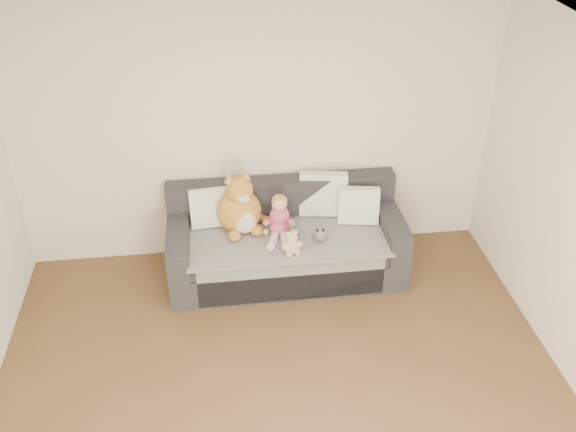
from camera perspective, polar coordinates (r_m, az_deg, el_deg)
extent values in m
plane|color=white|center=(3.19, 0.51, 9.53)|extent=(5.00, 5.00, 0.00)
plane|color=silver|center=(6.00, -2.80, 7.54)|extent=(4.50, 0.00, 4.50)
cube|color=#242429|center=(6.20, -0.18, -3.91)|extent=(2.20, 0.90, 0.30)
cube|color=#242429|center=(6.05, -0.15, -2.37)|extent=(1.90, 0.80, 0.15)
cube|color=#242429|center=(6.21, -0.59, 1.72)|extent=(2.20, 0.20, 0.40)
cube|color=#242429|center=(6.01, -9.70, -2.29)|extent=(0.20, 0.90, 0.30)
cube|color=#242429|center=(6.21, 9.02, -0.94)|extent=(0.20, 0.90, 0.30)
cube|color=gray|center=(5.98, -0.12, -1.80)|extent=(1.85, 0.88, 0.02)
cube|color=gray|center=(5.81, 0.37, -5.90)|extent=(1.70, 0.02, 0.41)
cube|color=white|center=(6.08, -6.79, 0.86)|extent=(0.43, 0.22, 0.39)
cube|color=white|center=(6.20, 3.15, 1.98)|extent=(0.48, 0.27, 0.43)
cube|color=white|center=(6.11, 6.29, 0.94)|extent=(0.41, 0.24, 0.36)
ellipsoid|color=#C84676|center=(5.96, -0.75, -0.95)|extent=(0.20, 0.16, 0.16)
ellipsoid|color=#C84676|center=(5.90, -0.76, 0.00)|extent=(0.19, 0.16, 0.20)
ellipsoid|color=#DBAA8C|center=(5.82, -0.77, 1.08)|extent=(0.14, 0.14, 0.14)
ellipsoid|color=tan|center=(5.82, -0.77, 1.37)|extent=(0.15, 0.15, 0.11)
cylinder|color=#C84676|center=(5.86, -1.69, -0.49)|extent=(0.13, 0.19, 0.13)
cylinder|color=#C84676|center=(5.86, 0.13, -0.51)|extent=(0.08, 0.20, 0.13)
ellipsoid|color=#DBAA8C|center=(5.84, -1.99, -1.42)|extent=(0.05, 0.05, 0.05)
ellipsoid|color=#DBAA8C|center=(5.83, 0.39, -1.45)|extent=(0.05, 0.05, 0.05)
cylinder|color=#E5B2C6|center=(5.84, -1.35, -2.20)|extent=(0.14, 0.26, 0.08)
cylinder|color=#E5B2C6|center=(5.84, -0.26, -2.21)|extent=(0.08, 0.25, 0.08)
ellipsoid|color=#DBAA8C|center=(5.75, -1.54, -2.93)|extent=(0.05, 0.08, 0.04)
ellipsoid|color=#DBAA8C|center=(5.74, -0.15, -2.95)|extent=(0.05, 0.08, 0.04)
ellipsoid|color=#A86725|center=(5.98, -4.36, 0.41)|extent=(0.42, 0.35, 0.44)
ellipsoid|color=beige|center=(5.89, -3.88, -0.55)|extent=(0.22, 0.10, 0.24)
ellipsoid|color=#A86725|center=(5.83, -4.35, 2.34)|extent=(0.25, 0.25, 0.25)
ellipsoid|color=beige|center=(5.75, -3.97, 1.54)|extent=(0.12, 0.08, 0.09)
cone|color=#A86725|center=(5.78, -5.27, 3.41)|extent=(0.12, 0.12, 0.09)
cone|color=pink|center=(5.77, -5.21, 3.29)|extent=(0.08, 0.08, 0.05)
cone|color=#A86725|center=(5.82, -3.84, 3.71)|extent=(0.12, 0.12, 0.09)
cone|color=pink|center=(5.81, -3.78, 3.59)|extent=(0.08, 0.08, 0.05)
ellipsoid|color=#A86725|center=(5.90, -4.77, -1.73)|extent=(0.12, 0.14, 0.10)
ellipsoid|color=#A86725|center=(5.96, -2.78, -1.26)|extent=(0.12, 0.14, 0.10)
cylinder|color=#A86725|center=(6.16, -2.75, -0.07)|extent=(0.25, 0.25, 0.10)
ellipsoid|color=tan|center=(5.70, 0.31, -2.73)|extent=(0.15, 0.13, 0.15)
ellipsoid|color=tan|center=(5.64, 0.35, -1.94)|extent=(0.11, 0.11, 0.11)
ellipsoid|color=tan|center=(5.61, -0.03, -1.59)|extent=(0.04, 0.04, 0.04)
ellipsoid|color=tan|center=(5.63, 0.67, -1.43)|extent=(0.04, 0.04, 0.04)
ellipsoid|color=beige|center=(5.62, 0.51, -2.27)|extent=(0.04, 0.04, 0.04)
ellipsoid|color=tan|center=(5.66, -0.26, -2.79)|extent=(0.06, 0.06, 0.06)
ellipsoid|color=tan|center=(5.70, 1.03, -2.49)|extent=(0.06, 0.06, 0.06)
ellipsoid|color=tan|center=(5.68, 0.10, -3.44)|extent=(0.06, 0.06, 0.06)
ellipsoid|color=tan|center=(5.71, 0.87, -3.26)|extent=(0.06, 0.06, 0.06)
ellipsoid|color=white|center=(5.89, 2.85, -1.62)|extent=(0.13, 0.16, 0.12)
ellipsoid|color=white|center=(5.80, 2.89, -1.64)|extent=(0.08, 0.08, 0.08)
ellipsoid|color=black|center=(5.79, 2.64, -1.26)|extent=(0.03, 0.03, 0.03)
ellipsoid|color=black|center=(5.79, 3.15, -1.27)|extent=(0.03, 0.03, 0.03)
cylinder|color=#63338D|center=(5.89, 0.70, -1.78)|extent=(0.07, 0.07, 0.08)
cone|color=#52B344|center=(5.86, 0.70, -1.38)|extent=(0.06, 0.06, 0.03)
cylinder|color=#52B344|center=(5.88, 0.30, -1.75)|extent=(0.01, 0.01, 0.06)
cylinder|color=#52B344|center=(5.89, 1.11, -1.74)|extent=(0.01, 0.01, 0.06)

